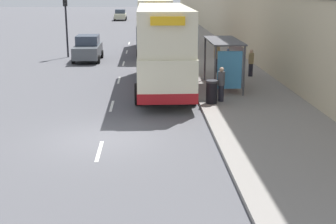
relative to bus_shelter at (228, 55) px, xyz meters
name	(u,v)px	position (x,y,z in m)	size (l,w,h in m)	color
ground_plane	(103,139)	(-5.77, -7.69, -1.88)	(220.00, 220.00, 0.00)	#515156
pavement	(188,33)	(0.73, 30.81, -1.81)	(5.00, 93.00, 0.14)	gray
lane_mark_0	(99,151)	(-5.77, -8.96, -1.87)	(0.12, 2.00, 0.01)	silver
lane_mark_1	(112,106)	(-5.77, -2.92, -1.87)	(0.12, 2.00, 0.01)	silver
lane_mark_2	(119,80)	(-5.77, 3.12, -1.87)	(0.12, 2.00, 0.01)	silver
lane_mark_3	(124,64)	(-5.77, 9.16, -1.87)	(0.12, 2.00, 0.01)	silver
lane_mark_4	(127,52)	(-5.77, 15.20, -1.87)	(0.12, 2.00, 0.01)	silver
lane_mark_5	(129,43)	(-5.77, 21.24, -1.87)	(0.12, 2.00, 0.01)	silver
bus_shelter	(228,55)	(0.00, 0.00, 0.00)	(1.60, 4.20, 2.48)	#4C4C51
double_decker_bus_near	(163,46)	(-3.30, 0.60, 0.41)	(2.85, 10.69, 4.30)	beige
double_decker_bus_ahead	(154,24)	(-3.47, 15.16, 0.41)	(2.85, 10.87, 4.30)	beige
car_0	(88,48)	(-8.42, 10.70, -0.98)	(1.97, 4.29, 1.83)	#4C5156
car_1	(152,30)	(-3.53, 25.76, -1.03)	(1.97, 4.46, 1.69)	navy
car_2	(152,13)	(-3.07, 56.73, -1.01)	(2.06, 4.31, 1.76)	silver
car_3	(120,15)	(-8.18, 52.50, -1.04)	(1.97, 4.00, 1.68)	#B7B799
pedestrian_at_shelter	(221,84)	(-0.75, -2.80, -0.92)	(0.32, 0.32, 1.59)	#23232D
pedestrian_1	(251,63)	(1.98, 3.32, -0.93)	(0.31, 0.31, 1.58)	#23232D
pedestrian_2	(230,61)	(0.73, 3.27, -0.79)	(0.37, 0.37, 1.85)	#23232D
pedestrian_3	(217,57)	(0.17, 4.74, -0.81)	(0.36, 0.36, 1.81)	#23232D
litter_bin	(212,92)	(-1.22, -3.10, -1.21)	(0.55, 0.55, 1.05)	black
traffic_light_far_kerb	(66,14)	(-10.17, 12.47, 1.38)	(0.30, 0.32, 4.84)	black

